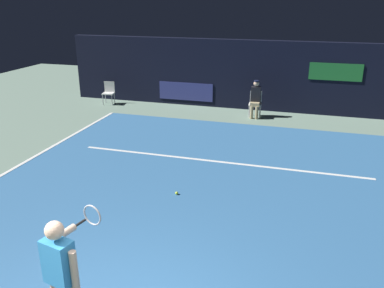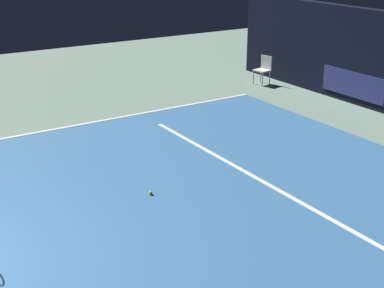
% 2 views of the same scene
% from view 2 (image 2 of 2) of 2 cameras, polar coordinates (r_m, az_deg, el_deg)
% --- Properties ---
extents(ground_plane, '(29.46, 29.46, 0.00)m').
position_cam_2_polar(ground_plane, '(9.74, -2.03, -6.06)').
color(ground_plane, slate).
extents(court_surface, '(9.82, 10.74, 0.01)m').
position_cam_2_polar(court_surface, '(9.74, -2.03, -6.03)').
color(court_surface, '#336699').
rests_on(court_surface, ground).
extents(line_sideline_right, '(0.10, 10.74, 0.01)m').
position_cam_2_polar(line_sideline_right, '(13.84, -12.30, 1.83)').
color(line_sideline_right, white).
rests_on(line_sideline_right, court_surface).
extents(line_service, '(7.66, 0.10, 0.01)m').
position_cam_2_polar(line_service, '(10.71, 6.68, -3.52)').
color(line_service, white).
rests_on(line_service, court_surface).
extents(courtside_chair_near, '(0.50, 0.48, 0.88)m').
position_cam_2_polar(courtside_chair_near, '(17.56, 7.40, 7.79)').
color(courtside_chair_near, white).
rests_on(courtside_chair_near, ground).
extents(tennis_ball, '(0.07, 0.07, 0.07)m').
position_cam_2_polar(tennis_ball, '(10.00, -4.32, -5.07)').
color(tennis_ball, '#CCE033').
rests_on(tennis_ball, court_surface).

